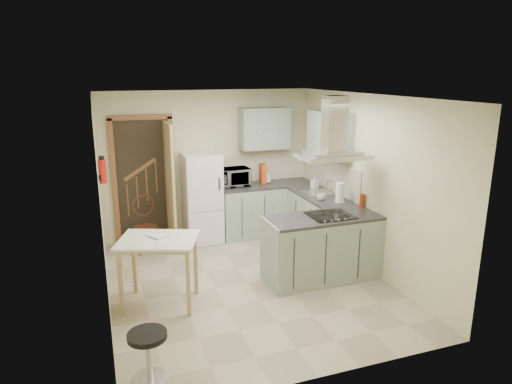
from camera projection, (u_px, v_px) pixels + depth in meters
name	position (u px, v px, depth m)	size (l,w,h in m)	color
floor	(248.00, 283.00, 6.21)	(4.20, 4.20, 0.00)	#B1A58A
ceiling	(247.00, 96.00, 5.57)	(4.20, 4.20, 0.00)	silver
back_wall	(209.00, 164.00, 7.80)	(3.60, 3.60, 0.00)	beige
left_wall	(101.00, 208.00, 5.31)	(4.20, 4.20, 0.00)	beige
right_wall	(368.00, 184.00, 6.47)	(4.20, 4.20, 0.00)	beige
doorway	(144.00, 181.00, 7.47)	(1.10, 0.12, 2.10)	brown
fridge	(202.00, 198.00, 7.59)	(0.60, 0.60, 1.50)	white
counter_back	(251.00, 210.00, 7.95)	(1.08, 0.60, 0.90)	#9EB2A0
counter_right	(312.00, 216.00, 7.60)	(0.60, 1.95, 0.90)	#9EB2A0
splashback	(262.00, 166.00, 8.13)	(1.68, 0.02, 0.50)	beige
wall_cabinet_back	(264.00, 128.00, 7.80)	(0.85, 0.35, 0.70)	#9EB2A0
wall_cabinet_right	(330.00, 134.00, 7.03)	(0.35, 0.90, 0.70)	#9EB2A0
peninsula	(323.00, 248.00, 6.26)	(1.55, 0.65, 0.90)	#9EB2A0
hob	(330.00, 215.00, 6.18)	(0.58, 0.50, 0.01)	black
extractor_hood	(333.00, 156.00, 5.97)	(0.90, 0.55, 0.10)	silver
sink	(317.00, 193.00, 7.33)	(0.45, 0.40, 0.01)	silver
fire_extinguisher	(103.00, 171.00, 6.08)	(0.10, 0.10, 0.32)	#B2140F
drop_leaf_table	(160.00, 272.00, 5.57)	(0.91, 0.68, 0.86)	#DAC286
bentwood_chair	(145.00, 227.00, 7.22)	(0.36, 0.36, 0.82)	#473117
stool	(148.00, 356.00, 4.22)	(0.37, 0.37, 0.49)	black
microwave	(233.00, 177.00, 7.75)	(0.55, 0.37, 0.30)	black
kettle	(268.00, 178.00, 7.97)	(0.13, 0.13, 0.19)	silver
cereal_box	(263.00, 173.00, 7.98)	(0.09, 0.22, 0.33)	#D04918
soap_bottle	(314.00, 182.00, 7.57)	(0.10, 0.10, 0.22)	#A09FAA
paper_towel	(340.00, 192.00, 6.76)	(0.12, 0.12, 0.31)	white
cup	(321.00, 197.00, 6.90)	(0.13, 0.13, 0.10)	silver
red_bottle	(362.00, 200.00, 6.55)	(0.07, 0.07, 0.20)	#A1350D
book	(151.00, 234.00, 5.46)	(0.17, 0.24, 0.11)	brown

